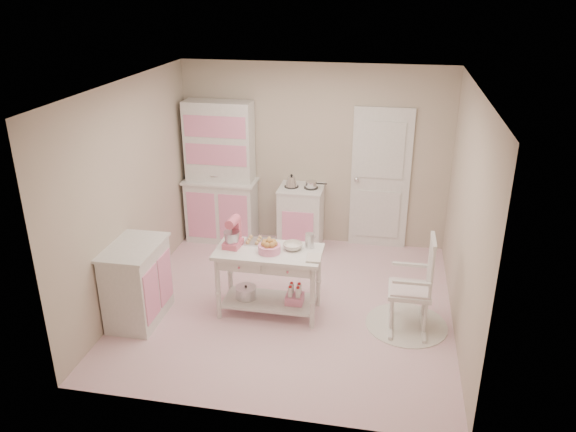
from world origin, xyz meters
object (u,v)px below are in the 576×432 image
object	(u,v)px
hutch	(220,173)
rocking_chair	(410,282)
stove	(301,217)
base_cabinet	(137,283)
work_table	(269,281)
bread_basket	(269,249)
stand_mixer	(233,233)

from	to	relation	value
hutch	rocking_chair	bearing A→B (deg)	-34.31
stove	rocking_chair	xyz separation A→B (m)	(1.52, -1.80, 0.09)
stove	base_cabinet	size ratio (longest dim) A/B	1.00
work_table	bread_basket	distance (m)	0.45
hutch	stand_mixer	world-z (taller)	hutch
stove	stand_mixer	distance (m)	1.93
hutch	rocking_chair	xyz separation A→B (m)	(2.72, -1.85, -0.49)
rocking_chair	bread_basket	distance (m)	1.59
stand_mixer	base_cabinet	bearing A→B (deg)	-150.73
work_table	stand_mixer	distance (m)	0.71
rocking_chair	bread_basket	world-z (taller)	rocking_chair
work_table	stand_mixer	size ratio (longest dim) A/B	3.53
hutch	stand_mixer	distance (m)	1.98
bread_basket	base_cabinet	bearing A→B (deg)	-165.83
rocking_chair	stand_mixer	distance (m)	2.05
hutch	rocking_chair	size ratio (longest dim) A/B	1.89
work_table	hutch	bearing A→B (deg)	121.33
stand_mixer	bread_basket	size ratio (longest dim) A/B	1.36
base_cabinet	work_table	world-z (taller)	base_cabinet
stove	rocking_chair	bearing A→B (deg)	-49.95
work_table	rocking_chair	bearing A→B (deg)	0.29
hutch	bread_basket	size ratio (longest dim) A/B	8.32
base_cabinet	bread_basket	bearing A→B (deg)	14.17
hutch	bread_basket	world-z (taller)	hutch
base_cabinet	stand_mixer	distance (m)	1.21
stove	rocking_chair	distance (m)	2.36
stand_mixer	bread_basket	distance (m)	0.46
hutch	bread_basket	xyz separation A→B (m)	(1.15, -1.91, -0.19)
stove	stand_mixer	bearing A→B (deg)	-105.20
work_table	stand_mixer	xyz separation A→B (m)	(-0.42, 0.02, 0.57)
stove	work_table	xyz separation A→B (m)	(-0.07, -1.81, -0.06)
stove	hutch	bearing A→B (deg)	177.61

